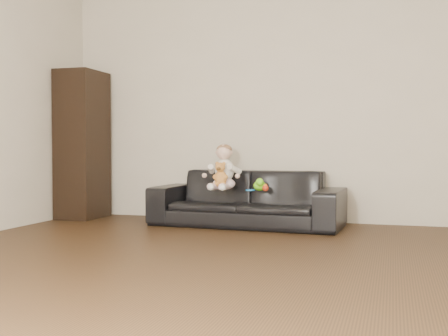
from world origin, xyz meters
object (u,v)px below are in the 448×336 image
(baby, at_px, (224,170))
(toy_blue_disc, at_px, (250,190))
(cabinet, at_px, (82,145))
(toy_rattle, at_px, (265,188))
(sofa, at_px, (247,198))
(toy_green, at_px, (259,186))
(teddy_bear, at_px, (220,174))

(baby, relative_size, toy_blue_disc, 4.91)
(baby, xyz_separation_m, toy_blue_disc, (0.28, -0.01, -0.20))
(cabinet, bearing_deg, toy_rattle, -7.48)
(cabinet, height_order, baby, cabinet)
(sofa, distance_m, toy_green, 0.25)
(teddy_bear, distance_m, toy_blue_disc, 0.34)
(toy_rattle, bearing_deg, toy_green, 149.48)
(teddy_bear, bearing_deg, toy_rattle, 21.36)
(teddy_bear, relative_size, toy_rattle, 3.70)
(sofa, relative_size, cabinet, 1.16)
(cabinet, relative_size, teddy_bear, 7.13)
(toy_green, bearing_deg, baby, 176.92)
(toy_rattle, relative_size, toy_blue_disc, 0.67)
(baby, height_order, teddy_bear, baby)
(cabinet, distance_m, toy_rattle, 2.22)
(toy_green, bearing_deg, teddy_bear, -161.72)
(toy_blue_disc, bearing_deg, teddy_bear, -154.86)
(teddy_bear, relative_size, toy_blue_disc, 2.47)
(cabinet, distance_m, baby, 1.75)
(teddy_bear, bearing_deg, toy_blue_disc, 36.00)
(baby, distance_m, toy_blue_disc, 0.34)
(baby, bearing_deg, teddy_bear, -79.55)
(toy_green, xyz_separation_m, toy_rattle, (0.07, -0.04, -0.02))
(sofa, distance_m, teddy_bear, 0.41)
(sofa, xyz_separation_m, teddy_bear, (-0.20, -0.25, 0.25))
(sofa, distance_m, toy_rattle, 0.31)
(teddy_bear, height_order, toy_green, teddy_bear)
(toy_green, relative_size, toy_rattle, 2.34)
(teddy_bear, bearing_deg, cabinet, 179.60)
(sofa, height_order, toy_blue_disc, sofa)
(baby, relative_size, teddy_bear, 1.99)
(sofa, xyz_separation_m, toy_blue_disc, (0.07, -0.12, 0.09))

